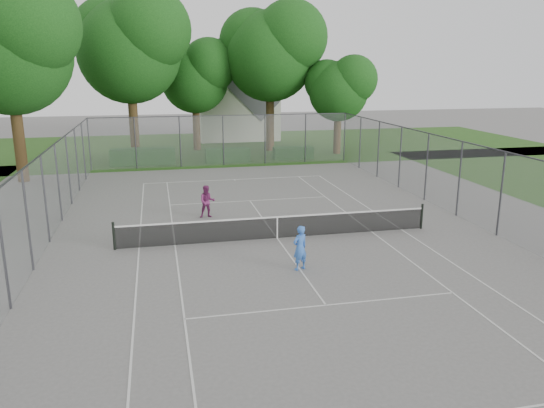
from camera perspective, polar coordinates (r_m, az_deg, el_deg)
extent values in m
plane|color=#63615E|center=(21.65, 0.57, -3.73)|extent=(120.00, 120.00, 0.00)
cube|color=#214614|center=(46.76, -6.62, 6.12)|extent=(60.00, 20.00, 0.00)
cube|color=silver|center=(32.96, -4.07, 2.64)|extent=(10.97, 0.06, 0.01)
cube|color=silver|center=(21.17, -14.11, -4.60)|extent=(0.06, 23.77, 0.01)
cube|color=silver|center=(23.44, 13.77, -2.70)|extent=(0.06, 23.77, 0.01)
cube|color=silver|center=(21.16, -10.39, -4.40)|extent=(0.06, 23.77, 0.01)
cube|color=silver|center=(22.88, 10.68, -2.95)|extent=(0.06, 23.77, 0.01)
cube|color=silver|center=(15.91, 5.82, -10.77)|extent=(8.23, 0.06, 0.01)
cube|color=silver|center=(27.68, -2.40, 0.36)|extent=(8.23, 0.06, 0.01)
cube|color=silver|center=(21.65, 0.57, -3.71)|extent=(0.06, 12.80, 0.01)
cube|color=silver|center=(32.81, -4.03, 2.59)|extent=(0.06, 0.30, 0.01)
cylinder|color=black|center=(21.06, -16.65, -3.32)|extent=(0.10, 0.10, 1.10)
cylinder|color=black|center=(23.69, 15.80, -1.28)|extent=(0.10, 0.10, 1.10)
cube|color=black|center=(21.51, 0.57, -2.59)|extent=(12.67, 0.01, 0.86)
cube|color=white|center=(21.38, 0.57, -1.41)|extent=(12.77, 0.03, 0.06)
cube|color=white|center=(21.52, 0.57, -2.61)|extent=(0.05, 0.02, 0.88)
cylinder|color=#38383D|center=(37.63, -19.06, 6.07)|extent=(0.08, 0.08, 3.50)
cylinder|color=#38383D|center=(39.78, 7.81, 7.15)|extent=(0.08, 0.08, 3.50)
cube|color=slate|center=(37.66, -5.26, 6.81)|extent=(18.00, 0.02, 3.50)
cube|color=slate|center=(21.12, -23.96, -0.54)|extent=(0.02, 34.00, 3.50)
cube|color=slate|center=(24.74, 21.36, 1.79)|extent=(0.02, 34.00, 3.50)
cube|color=#38383D|center=(37.46, -5.33, 9.46)|extent=(18.00, 0.05, 0.05)
cube|color=#38383D|center=(20.77, -24.46, 4.13)|extent=(0.05, 34.00, 0.05)
cube|color=#38383D|center=(24.44, 21.73, 5.79)|extent=(0.05, 34.00, 0.05)
cylinder|color=#3C2A16|center=(41.32, -14.64, 8.30)|extent=(0.67, 0.67, 5.23)
sphere|color=#103B10|center=(41.12, -15.12, 15.54)|extent=(7.44, 7.44, 7.44)
sphere|color=#103B10|center=(40.04, -13.10, 17.83)|extent=(5.95, 5.95, 5.95)
sphere|color=#103B10|center=(42.16, -17.02, 16.90)|extent=(5.58, 5.58, 5.58)
cylinder|color=#3C2A16|center=(45.11, -8.12, 8.24)|extent=(0.61, 0.61, 3.86)
sphere|color=#103B10|center=(44.85, -8.30, 13.13)|extent=(5.49, 5.49, 5.49)
sphere|color=#103B10|center=(44.12, -6.80, 14.58)|extent=(4.39, 4.39, 4.39)
sphere|color=#103B10|center=(45.47, -9.65, 14.14)|extent=(4.12, 4.12, 4.12)
cylinder|color=#3C2A16|center=(44.27, -0.21, 9.05)|extent=(0.67, 0.67, 5.07)
sphere|color=#103B10|center=(44.08, -0.22, 15.61)|extent=(7.21, 7.21, 7.21)
sphere|color=#103B10|center=(43.40, 2.05, 17.52)|extent=(5.77, 5.77, 5.77)
sphere|color=#103B10|center=(44.75, -2.12, 16.97)|extent=(5.41, 5.41, 5.41)
cylinder|color=#3C2A16|center=(43.01, 7.03, 7.58)|extent=(0.59, 0.59, 3.28)
sphere|color=#103B10|center=(42.75, 7.17, 11.94)|extent=(4.66, 4.66, 4.66)
sphere|color=#103B10|center=(42.38, 8.76, 13.12)|extent=(3.73, 3.73, 3.73)
sphere|color=#103B10|center=(43.01, 5.89, 12.92)|extent=(3.50, 3.50, 3.50)
cylinder|color=#3C2A16|center=(35.40, -25.55, 6.25)|extent=(0.67, 0.67, 5.08)
sphere|color=#103B10|center=(35.16, -26.48, 14.42)|extent=(7.22, 7.22, 7.22)
sphere|color=#103B10|center=(33.86, -24.73, 17.12)|extent=(5.78, 5.78, 5.78)
cube|color=#1A4817|center=(39.22, -13.71, 5.02)|extent=(4.53, 1.36, 1.13)
cube|color=#1A4817|center=(39.11, -4.79, 5.27)|extent=(3.24, 0.92, 1.02)
cube|color=#1A4817|center=(40.46, 2.28, 5.53)|extent=(2.98, 1.09, 0.90)
cube|color=beige|center=(51.82, -3.81, 10.09)|extent=(7.41, 5.56, 5.56)
cube|color=#4E4D52|center=(51.68, -3.87, 13.17)|extent=(7.34, 5.74, 7.34)
imported|color=blue|center=(18.20, 3.03, -4.73)|extent=(0.68, 0.58, 1.58)
imported|color=#7A2860|center=(24.62, -6.98, 0.26)|extent=(0.74, 0.58, 1.52)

